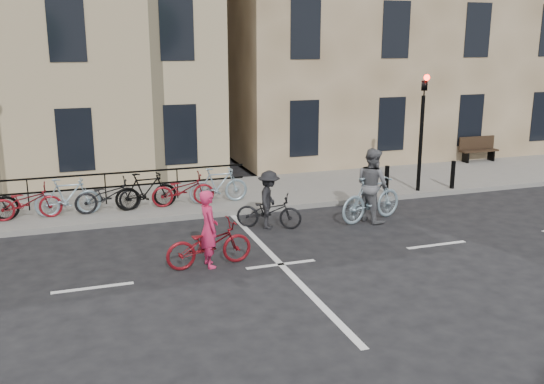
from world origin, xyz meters
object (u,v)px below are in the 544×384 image
object	(u,v)px
cyclist_dark	(269,206)
bench	(478,148)
traffic_light	(422,118)
cyclist_grey	(372,192)
cyclist_pink	(209,240)

from	to	relation	value
cyclist_dark	bench	bearing A→B (deg)	-36.13
bench	cyclist_dark	bearing A→B (deg)	-153.81
traffic_light	cyclist_grey	distance (m)	3.78
traffic_light	cyclist_grey	size ratio (longest dim) A/B	1.80
cyclist_pink	traffic_light	bearing A→B (deg)	-67.48
traffic_light	cyclist_pink	world-z (taller)	traffic_light
cyclist_pink	cyclist_dark	distance (m)	3.05
cyclist_pink	cyclist_dark	bearing A→B (deg)	-48.45
traffic_light	cyclist_pink	xyz separation A→B (m)	(-7.71, -3.90, -1.86)
traffic_light	bench	size ratio (longest dim) A/B	2.44
traffic_light	cyclist_pink	size ratio (longest dim) A/B	1.99
cyclist_pink	cyclist_grey	world-z (taller)	cyclist_grey
cyclist_grey	cyclist_dark	world-z (taller)	cyclist_grey
bench	cyclist_grey	xyz separation A→B (m)	(-7.55, -5.40, 0.14)
cyclist_pink	cyclist_dark	size ratio (longest dim) A/B	1.09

